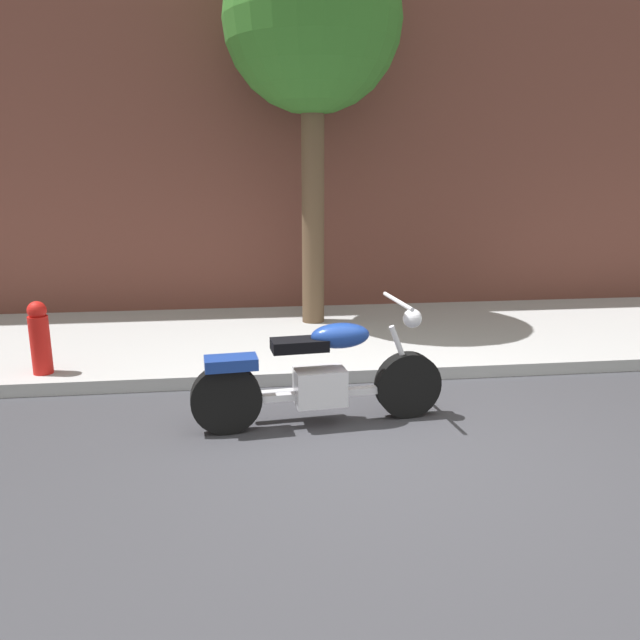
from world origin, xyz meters
name	(u,v)px	position (x,y,z in m)	size (l,w,h in m)	color
ground_plane	(386,444)	(0.00, 0.00, 0.00)	(60.00, 60.00, 0.00)	#38383D
sidewalk	(332,337)	(0.00, 3.09, 0.07)	(24.24, 3.23, 0.14)	#A7A7A7
building_facade	(315,58)	(0.00, 4.96, 3.80)	(24.24, 0.50, 7.59)	brown
motorcycle	(320,377)	(-0.49, 0.47, 0.44)	(2.24, 0.70, 1.10)	black
street_tree	(312,26)	(-0.18, 3.71, 3.96)	(2.26, 2.26, 5.15)	brown
fire_hydrant	(41,344)	(-3.22, 1.81, 0.46)	(0.20, 0.20, 0.91)	red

